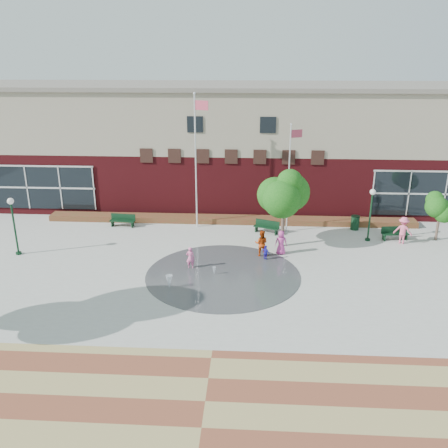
# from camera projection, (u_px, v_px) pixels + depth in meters

# --- Properties ---
(ground) EXTENTS (120.00, 120.00, 0.00)m
(ground) POSITION_uv_depth(u_px,v_px,m) (219.00, 302.00, 22.95)
(ground) COLOR #666056
(ground) RESTS_ON ground
(plaza_concrete) EXTENTS (46.00, 18.00, 0.01)m
(plaza_concrete) POSITION_uv_depth(u_px,v_px,m) (224.00, 267.00, 26.71)
(plaza_concrete) COLOR #A8A8A0
(plaza_concrete) RESTS_ON ground
(paver_band) EXTENTS (46.00, 6.00, 0.01)m
(paver_band) POSITION_uv_depth(u_px,v_px,m) (205.00, 402.00, 16.38)
(paver_band) COLOR brown
(paver_band) RESTS_ON ground
(splash_pad) EXTENTS (8.40, 8.40, 0.01)m
(splash_pad) POSITION_uv_depth(u_px,v_px,m) (223.00, 275.00, 25.77)
(splash_pad) COLOR #383A3D
(splash_pad) RESTS_ON ground
(library_building) EXTENTS (44.40, 10.40, 9.20)m
(library_building) POSITION_uv_depth(u_px,v_px,m) (234.00, 143.00, 37.81)
(library_building) COLOR #581015
(library_building) RESTS_ON ground
(flower_bed) EXTENTS (26.00, 1.20, 0.40)m
(flower_bed) POSITION_uv_depth(u_px,v_px,m) (230.00, 222.00, 33.85)
(flower_bed) COLOR maroon
(flower_bed) RESTS_ON ground
(flagpole_left) EXTENTS (1.00, 0.48, 9.08)m
(flagpole_left) POSITION_uv_depth(u_px,v_px,m) (196.00, 155.00, 31.28)
(flagpole_left) COLOR white
(flagpole_left) RESTS_ON ground
(flagpole_right) EXTENTS (0.83, 0.41, 7.26)m
(flagpole_right) POSITION_uv_depth(u_px,v_px,m) (289.00, 173.00, 30.75)
(flagpole_right) COLOR white
(flagpole_right) RESTS_ON ground
(lamp_left) EXTENTS (0.37, 0.37, 3.53)m
(lamp_left) POSITION_uv_depth(u_px,v_px,m) (13.00, 220.00, 27.70)
(lamp_left) COLOR #10311B
(lamp_left) RESTS_ON ground
(lamp_right) EXTENTS (0.36, 0.36, 3.44)m
(lamp_right) POSITION_uv_depth(u_px,v_px,m) (371.00, 209.00, 29.81)
(lamp_right) COLOR #10311B
(lamp_right) RESTS_ON ground
(bench_left) EXTENTS (1.79, 0.65, 0.88)m
(bench_left) POSITION_uv_depth(u_px,v_px,m) (123.00, 223.00, 32.94)
(bench_left) COLOR #10311B
(bench_left) RESTS_ON ground
(bench_mid) EXTENTS (1.75, 1.10, 0.86)m
(bench_mid) POSITION_uv_depth(u_px,v_px,m) (266.00, 229.00, 31.75)
(bench_mid) COLOR #10311B
(bench_mid) RESTS_ON ground
(bench_right) EXTENTS (1.78, 0.71, 0.87)m
(bench_right) POSITION_uv_depth(u_px,v_px,m) (395.00, 236.00, 30.58)
(bench_right) COLOR #10311B
(bench_right) RESTS_ON ground
(trash_can) EXTENTS (0.61, 0.61, 0.99)m
(trash_can) POSITION_uv_depth(u_px,v_px,m) (355.00, 223.00, 32.30)
(trash_can) COLOR #10311B
(trash_can) RESTS_ON ground
(tree_mid) EXTENTS (3.03, 3.03, 5.12)m
(tree_mid) POSITION_uv_depth(u_px,v_px,m) (284.00, 189.00, 28.42)
(tree_mid) COLOR #49382F
(tree_mid) RESTS_ON ground
(tree_small_right) EXTENTS (1.90, 1.90, 3.25)m
(tree_small_right) POSITION_uv_depth(u_px,v_px,m) (441.00, 205.00, 29.83)
(tree_small_right) COLOR #49382F
(tree_small_right) RESTS_ON ground
(water_jet_a) EXTENTS (0.36, 0.36, 0.70)m
(water_jet_a) POSITION_uv_depth(u_px,v_px,m) (170.00, 289.00, 24.29)
(water_jet_a) COLOR white
(water_jet_a) RESTS_ON ground
(water_jet_b) EXTENTS (0.19, 0.19, 0.43)m
(water_jet_b) POSITION_uv_depth(u_px,v_px,m) (214.00, 275.00, 25.79)
(water_jet_b) COLOR white
(water_jet_b) RESTS_ON ground
(child_splash) EXTENTS (0.48, 0.32, 1.28)m
(child_splash) POSITION_uv_depth(u_px,v_px,m) (190.00, 258.00, 26.39)
(child_splash) COLOR pink
(child_splash) RESTS_ON ground
(adult_red) EXTENTS (0.85, 0.70, 1.61)m
(adult_red) POSITION_uv_depth(u_px,v_px,m) (261.00, 243.00, 27.95)
(adult_red) COLOR #AB360A
(adult_red) RESTS_ON ground
(adult_pink) EXTENTS (0.76, 0.52, 1.49)m
(adult_pink) POSITION_uv_depth(u_px,v_px,m) (281.00, 243.00, 28.25)
(adult_pink) COLOR #CD3D95
(adult_pink) RESTS_ON ground
(child_blue) EXTENTS (0.55, 0.51, 0.91)m
(child_blue) POSITION_uv_depth(u_px,v_px,m) (266.00, 253.00, 27.52)
(child_blue) COLOR #2720C1
(child_blue) RESTS_ON ground
(person_bench) EXTENTS (1.30, 1.04, 1.75)m
(person_bench) POSITION_uv_depth(u_px,v_px,m) (403.00, 230.00, 29.82)
(person_bench) COLOR #EE6086
(person_bench) RESTS_ON ground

